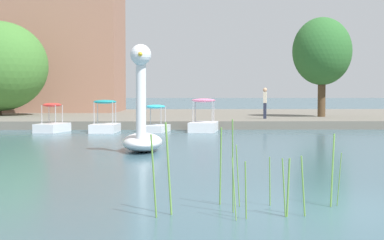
{
  "coord_description": "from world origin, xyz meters",
  "views": [
    {
      "loc": [
        -2.6,
        -9.65,
        1.97
      ],
      "look_at": [
        -2.16,
        15.37,
        0.82
      ],
      "focal_mm": 53.96,
      "sensor_mm": 36.0,
      "label": 1
    }
  ],
  "objects_px": {
    "person_on_path": "(265,102)",
    "swan_boat": "(142,128)",
    "pedal_boat_red": "(52,124)",
    "tree_broadleaf_right": "(322,52)",
    "pedal_boat_pink": "(203,123)",
    "pedal_boat_teal": "(105,123)",
    "pedal_boat_cyan": "(156,124)"
  },
  "relations": [
    {
      "from": "pedal_boat_pink",
      "to": "pedal_boat_teal",
      "type": "bearing_deg",
      "value": -174.41
    },
    {
      "from": "swan_boat",
      "to": "person_on_path",
      "type": "relative_size",
      "value": 1.92
    },
    {
      "from": "pedal_boat_red",
      "to": "person_on_path",
      "type": "xyz_separation_m",
      "value": [
        11.6,
        4.97,
        1.09
      ]
    },
    {
      "from": "pedal_boat_cyan",
      "to": "pedal_boat_teal",
      "type": "relative_size",
      "value": 0.96
    },
    {
      "from": "pedal_boat_pink",
      "to": "person_on_path",
      "type": "distance_m",
      "value": 6.16
    },
    {
      "from": "pedal_boat_red",
      "to": "pedal_boat_cyan",
      "type": "bearing_deg",
      "value": 0.15
    },
    {
      "from": "pedal_boat_pink",
      "to": "person_on_path",
      "type": "height_order",
      "value": "person_on_path"
    },
    {
      "from": "pedal_boat_teal",
      "to": "pedal_boat_red",
      "type": "relative_size",
      "value": 0.95
    },
    {
      "from": "pedal_boat_teal",
      "to": "tree_broadleaf_right",
      "type": "height_order",
      "value": "tree_broadleaf_right"
    },
    {
      "from": "pedal_boat_red",
      "to": "tree_broadleaf_right",
      "type": "bearing_deg",
      "value": 26.52
    },
    {
      "from": "pedal_boat_teal",
      "to": "pedal_boat_red",
      "type": "bearing_deg",
      "value": 175.47
    },
    {
      "from": "pedal_boat_red",
      "to": "tree_broadleaf_right",
      "type": "distance_m",
      "value": 18.07
    },
    {
      "from": "tree_broadleaf_right",
      "to": "swan_boat",
      "type": "bearing_deg",
      "value": -120.5
    },
    {
      "from": "person_on_path",
      "to": "swan_boat",
      "type": "bearing_deg",
      "value": -113.1
    },
    {
      "from": "pedal_boat_red",
      "to": "person_on_path",
      "type": "distance_m",
      "value": 12.67
    },
    {
      "from": "pedal_boat_pink",
      "to": "tree_broadleaf_right",
      "type": "xyz_separation_m",
      "value": [
        7.97,
        7.57,
        4.21
      ]
    },
    {
      "from": "pedal_boat_pink",
      "to": "pedal_boat_cyan",
      "type": "bearing_deg",
      "value": -173.94
    },
    {
      "from": "pedal_boat_pink",
      "to": "tree_broadleaf_right",
      "type": "bearing_deg",
      "value": 43.5
    },
    {
      "from": "pedal_boat_cyan",
      "to": "person_on_path",
      "type": "relative_size",
      "value": 1.14
    },
    {
      "from": "pedal_boat_pink",
      "to": "pedal_boat_red",
      "type": "relative_size",
      "value": 1.06
    },
    {
      "from": "pedal_boat_teal",
      "to": "person_on_path",
      "type": "relative_size",
      "value": 1.18
    },
    {
      "from": "pedal_boat_teal",
      "to": "tree_broadleaf_right",
      "type": "distance_m",
      "value": 15.86
    },
    {
      "from": "pedal_boat_teal",
      "to": "person_on_path",
      "type": "distance_m",
      "value": 10.34
    },
    {
      "from": "tree_broadleaf_right",
      "to": "person_on_path",
      "type": "relative_size",
      "value": 3.47
    },
    {
      "from": "swan_boat",
      "to": "pedal_boat_pink",
      "type": "height_order",
      "value": "swan_boat"
    },
    {
      "from": "swan_boat",
      "to": "tree_broadleaf_right",
      "type": "xyz_separation_m",
      "value": [
        10.45,
        17.74,
        3.87
      ]
    },
    {
      "from": "pedal_boat_teal",
      "to": "person_on_path",
      "type": "bearing_deg",
      "value": 30.26
    },
    {
      "from": "swan_boat",
      "to": "pedal_boat_teal",
      "type": "relative_size",
      "value": 1.63
    },
    {
      "from": "pedal_boat_pink",
      "to": "person_on_path",
      "type": "xyz_separation_m",
      "value": [
        3.87,
        4.69,
        1.02
      ]
    },
    {
      "from": "tree_broadleaf_right",
      "to": "person_on_path",
      "type": "distance_m",
      "value": 5.94
    },
    {
      "from": "pedal_boat_pink",
      "to": "tree_broadleaf_right",
      "type": "relative_size",
      "value": 0.38
    },
    {
      "from": "pedal_boat_pink",
      "to": "swan_boat",
      "type": "bearing_deg",
      "value": -103.67
    }
  ]
}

